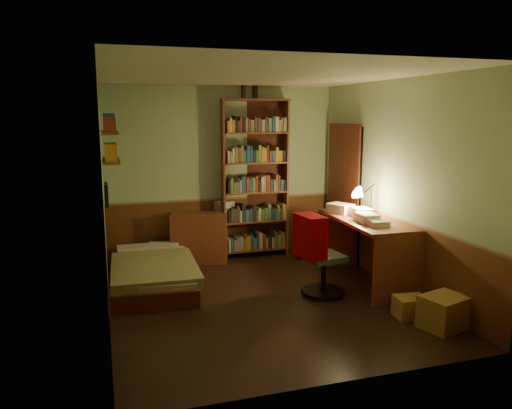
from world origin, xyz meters
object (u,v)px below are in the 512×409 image
object	(u,v)px
mini_stereo	(224,206)
desk_lamp	(371,191)
office_chair	(324,251)
dresser	(200,237)
bed	(153,264)
cardboard_box_a	(444,312)
bookshelf	(255,179)
desk	(364,251)
cardboard_box_b	(410,307)

from	to	relation	value
mini_stereo	desk_lamp	bearing A→B (deg)	-67.11
mini_stereo	desk_lamp	world-z (taller)	desk_lamp
office_chair	dresser	bearing A→B (deg)	115.51
bed	cardboard_box_a	world-z (taller)	bed
desk_lamp	office_chair	size ratio (longest dim) A/B	0.60
cardboard_box_a	bookshelf	bearing A→B (deg)	108.22
bed	desk	world-z (taller)	desk
office_chair	cardboard_box_a	world-z (taller)	office_chair
bookshelf	desk_lamp	xyz separation A→B (m)	(1.14, -1.50, -0.02)
desk_lamp	office_chair	xyz separation A→B (m)	(-0.86, -0.43, -0.64)
cardboard_box_a	desk_lamp	bearing A→B (deg)	87.01
mini_stereo	cardboard_box_a	xyz separation A→B (m)	(1.53, -3.23, -0.63)
mini_stereo	office_chair	world-z (taller)	office_chair
bed	mini_stereo	xyz separation A→B (m)	(1.19, 1.00, 0.53)
mini_stereo	cardboard_box_b	bearing A→B (deg)	-88.28
mini_stereo	cardboard_box_a	size ratio (longest dim) A/B	0.58
office_chair	desk	bearing A→B (deg)	12.43
dresser	mini_stereo	distance (m)	0.61
cardboard_box_b	bookshelf	bearing A→B (deg)	107.20
bed	bookshelf	bearing A→B (deg)	34.70
dresser	desk_lamp	xyz separation A→B (m)	(2.03, -1.42, 0.82)
desk	dresser	bearing A→B (deg)	141.18
desk_lamp	office_chair	bearing A→B (deg)	-148.96
mini_stereo	office_chair	bearing A→B (deg)	-92.52
desk	cardboard_box_b	xyz separation A→B (m)	(-0.08, -1.16, -0.31)
dresser	cardboard_box_a	size ratio (longest dim) A/B	1.82
dresser	desk	size ratio (longest dim) A/B	0.51
cardboard_box_a	office_chair	bearing A→B (deg)	121.63
desk_lamp	bookshelf	bearing A→B (deg)	131.57
mini_stereo	cardboard_box_a	distance (m)	3.63
desk	desk_lamp	size ratio (longest dim) A/B	2.45
cardboard_box_a	dresser	bearing A→B (deg)	122.02
bookshelf	office_chair	world-z (taller)	bookshelf
bookshelf	desk	bearing A→B (deg)	-53.60
desk	desk_lamp	bearing A→B (deg)	49.67
desk	office_chair	bearing A→B (deg)	-158.60
bed	cardboard_box_a	distance (m)	3.52
mini_stereo	bed	bearing A→B (deg)	-163.51
bookshelf	cardboard_box_a	size ratio (longest dim) A/B	5.31
bed	mini_stereo	distance (m)	1.64
bed	desk	bearing A→B (deg)	-10.85
cardboard_box_a	cardboard_box_b	size ratio (longest dim) A/B	1.40
cardboard_box_b	desk_lamp	bearing A→B (deg)	79.28
dresser	desk_lamp	size ratio (longest dim) A/B	1.26
mini_stereo	bookshelf	size ratio (longest dim) A/B	0.11
mini_stereo	bookshelf	bearing A→B (deg)	-28.27
dresser	mini_stereo	xyz separation A→B (m)	(0.41, 0.12, 0.44)
bed	office_chair	size ratio (longest dim) A/B	1.71
bookshelf	cardboard_box_b	size ratio (longest dim) A/B	7.44
office_chair	mini_stereo	bearing A→B (deg)	104.23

